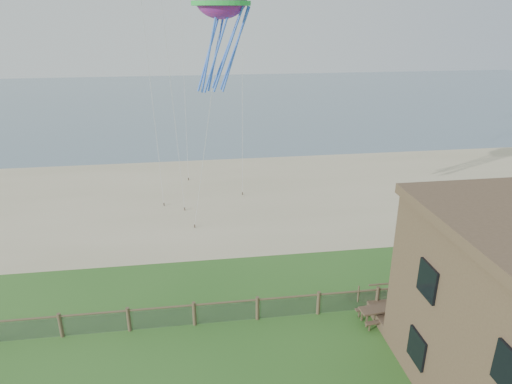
% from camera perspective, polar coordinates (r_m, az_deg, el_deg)
% --- Properties ---
extents(sand_beach, '(72.00, 20.00, 0.02)m').
position_cam_1_polar(sand_beach, '(36.82, -3.43, -0.54)').
color(sand_beach, tan).
rests_on(sand_beach, ground).
extents(ocean, '(160.00, 68.00, 0.02)m').
position_cam_1_polar(ocean, '(79.30, -6.23, 11.33)').
color(ocean, slate).
rests_on(ocean, ground).
extents(chainlink_fence, '(36.20, 0.20, 1.25)m').
position_cam_1_polar(chainlink_fence, '(22.52, 0.18, -14.47)').
color(chainlink_fence, '#4D3E2B').
rests_on(chainlink_fence, ground).
extents(picnic_table, '(1.88, 1.50, 0.74)m').
position_cam_1_polar(picnic_table, '(23.21, 14.95, -14.64)').
color(picnic_table, brown).
rests_on(picnic_table, ground).
extents(octopus_kite, '(3.73, 3.20, 6.46)m').
position_cam_1_polar(octopus_kite, '(25.69, -4.29, 19.38)').
color(octopus_kite, red).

